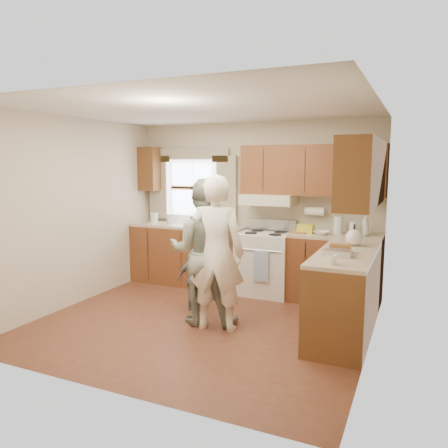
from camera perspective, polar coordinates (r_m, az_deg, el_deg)
The scene contains 6 objects.
room at distance 5.08m, azimuth -2.88°, elevation 0.60°, with size 3.80×3.80×3.80m.
kitchen_fixtures at distance 5.90m, azimuth 7.27°, elevation -2.45°, with size 3.80×2.25×2.15m.
stove at distance 6.41m, azimuth 5.46°, elevation -4.98°, with size 0.76×0.67×1.07m.
woman_left at distance 4.93m, azimuth -1.09°, elevation -3.84°, with size 0.65×0.43×1.78m, color white.
woman_right at distance 5.16m, azimuth -2.66°, elevation -3.64°, with size 0.84×0.65×1.72m, color #2D453A.
child at distance 5.71m, azimuth -3.80°, elevation -7.21°, with size 0.47×0.20×0.81m, color slate.
Camera 1 is at (2.30, -4.48, 1.91)m, focal length 35.00 mm.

